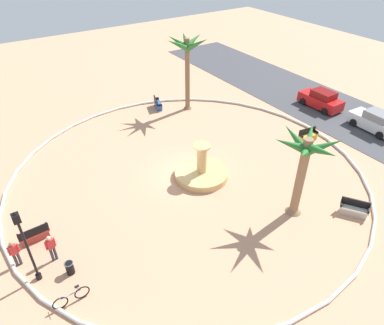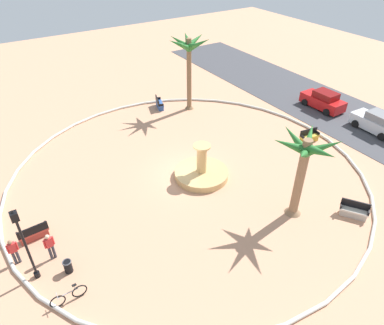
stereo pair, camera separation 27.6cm
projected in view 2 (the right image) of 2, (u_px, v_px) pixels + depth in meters
The scene contains 17 objects.
ground_plane at pixel (188, 174), 24.31m from camera, with size 80.00×80.00×0.00m, color tan.
plaza_curb at pixel (188, 172), 24.25m from camera, with size 23.93×23.93×0.20m, color silver.
street_asphalt at pixel (343, 115), 31.52m from camera, with size 48.00×8.00×0.03m, color #424247.
fountain at pixel (201, 172), 23.84m from camera, with size 3.65×3.65×2.52m.
palm_tree_near_fountain at pixel (189, 53), 29.68m from camera, with size 3.74×3.72×6.63m.
palm_tree_by_curb at pixel (304, 160), 18.91m from camera, with size 3.81×3.45×5.35m.
bench_east at pixel (354, 211), 20.66m from camera, with size 1.61×1.31×1.00m.
bench_west at pixel (34, 234), 19.21m from camera, with size 0.58×1.62×1.00m.
bench_north at pixel (309, 137), 27.63m from camera, with size 0.73×1.66×1.00m.
bench_southeast at pixel (159, 104), 32.52m from camera, with size 1.68×0.96×1.00m.
lamppost at pixel (24, 240), 15.87m from camera, with size 0.32×0.32×4.40m.
trash_bin at pixel (68, 266), 17.37m from camera, with size 0.46×0.46×0.73m.
bicycle_red_frame at pixel (69, 296), 16.01m from camera, with size 0.44×1.72×0.94m.
person_cyclist_helmet at pixel (13, 251), 17.51m from camera, with size 0.23×0.53×1.63m.
person_cyclist_photo at pixel (50, 245), 17.75m from camera, with size 0.25×0.52×1.68m.
parked_car_leftmost at pixel (323, 100), 32.19m from camera, with size 4.03×1.98×1.67m.
parked_car_second at pixel (377, 123), 28.70m from camera, with size 4.05×2.02×1.67m.
Camera 2 is at (16.59, -10.25, 14.52)m, focal length 32.96 mm.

